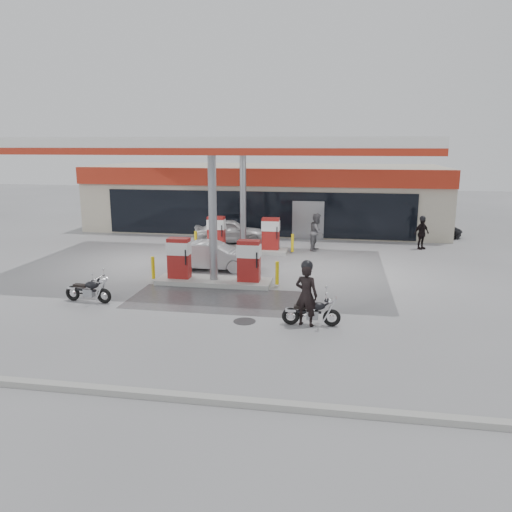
{
  "coord_description": "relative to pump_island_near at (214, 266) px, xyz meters",
  "views": [
    {
      "loc": [
        4.81,
        -16.35,
        5.39
      ],
      "look_at": [
        1.69,
        1.9,
        1.2
      ],
      "focal_mm": 35.0,
      "sensor_mm": 36.0,
      "label": 1
    }
  ],
  "objects": [
    {
      "name": "kerb",
      "position": [
        0.0,
        -9.0,
        -0.64
      ],
      "size": [
        28.0,
        0.25,
        0.15
      ],
      "primitive_type": "cube",
      "color": "gray",
      "rests_on": "ground"
    },
    {
      "name": "store_building",
      "position": [
        0.01,
        13.94,
        1.3
      ],
      "size": [
        22.0,
        8.22,
        4.0
      ],
      "color": "#BAB09C",
      "rests_on": "ground"
    },
    {
      "name": "ground",
      "position": [
        0.0,
        -2.0,
        -0.71
      ],
      "size": [
        90.0,
        90.0,
        0.0
      ],
      "primitive_type": "plane",
      "color": "gray",
      "rests_on": "ground"
    },
    {
      "name": "parked_car_left",
      "position": [
        -6.26,
        12.0,
        -0.08
      ],
      "size": [
        4.67,
        3.37,
        1.26
      ],
      "primitive_type": "imported",
      "rotation": [
        0.0,
        0.0,
        1.99
      ],
      "color": "#9A9CA1",
      "rests_on": "ground"
    },
    {
      "name": "biker_main",
      "position": [
        3.89,
        -4.01,
        0.24
      ],
      "size": [
        0.8,
        0.64,
        1.91
      ],
      "primitive_type": "imported",
      "rotation": [
        0.0,
        0.0,
        2.85
      ],
      "color": "black",
      "rests_on": "ground"
    },
    {
      "name": "pump_island_far",
      "position": [
        0.0,
        6.0,
        0.0
      ],
      "size": [
        5.14,
        1.3,
        1.78
      ],
      "color": "#9E9E99",
      "rests_on": "ground"
    },
    {
      "name": "drain_cover",
      "position": [
        2.0,
        -4.0,
        -0.71
      ],
      "size": [
        0.7,
        0.7,
        0.01
      ],
      "primitive_type": "cylinder",
      "color": "#38383A",
      "rests_on": "ground"
    },
    {
      "name": "sedan_white",
      "position": [
        -1.2,
        8.2,
        -0.04
      ],
      "size": [
        4.14,
        2.29,
        1.33
      ],
      "primitive_type": "imported",
      "rotation": [
        0.0,
        0.0,
        1.76
      ],
      "color": "#BABABC",
      "rests_on": "ground"
    },
    {
      "name": "hatchback_silver",
      "position": [
        -0.61,
        2.2,
        -0.1
      ],
      "size": [
        3.73,
        1.33,
        1.23
      ],
      "primitive_type": "imported",
      "rotation": [
        0.0,
        0.0,
        1.58
      ],
      "color": "#B1B5BA",
      "rests_on": "ground"
    },
    {
      "name": "canopy",
      "position": [
        0.0,
        3.0,
        4.56
      ],
      "size": [
        16.0,
        10.02,
        5.51
      ],
      "color": "silver",
      "rests_on": "ground"
    },
    {
      "name": "parked_car_right",
      "position": [
        10.0,
        12.0,
        -0.19
      ],
      "size": [
        3.72,
        1.72,
        1.03
      ],
      "primitive_type": "imported",
      "rotation": [
        0.0,
        0.0,
        1.57
      ],
      "color": "black",
      "rests_on": "ground"
    },
    {
      "name": "biker_walking",
      "position": [
        9.0,
        8.2,
        0.12
      ],
      "size": [
        1.02,
        0.91,
        1.65
      ],
      "primitive_type": "imported",
      "rotation": [
        0.0,
        0.0,
        0.65
      ],
      "color": "black",
      "rests_on": "ground"
    },
    {
      "name": "main_motorcycle",
      "position": [
        4.08,
        -3.99,
        -0.31
      ],
      "size": [
        1.78,
        0.68,
        0.91
      ],
      "rotation": [
        0.0,
        0.0,
        0.05
      ],
      "color": "black",
      "rests_on": "ground"
    },
    {
      "name": "pump_island_near",
      "position": [
        0.0,
        0.0,
        0.0
      ],
      "size": [
        5.14,
        1.3,
        1.78
      ],
      "color": "#9E9E99",
      "rests_on": "ground"
    },
    {
      "name": "parked_motorcycle",
      "position": [
        -3.69,
        -3.0,
        -0.31
      ],
      "size": [
        1.78,
        0.68,
        0.91
      ],
      "rotation": [
        0.0,
        0.0,
        -0.09
      ],
      "color": "black",
      "rests_on": "ground"
    },
    {
      "name": "wet_patch",
      "position": [
        0.5,
        -2.0,
        -0.71
      ],
      "size": [
        6.0,
        3.0,
        0.0
      ],
      "primitive_type": "cube",
      "color": "#4C4C4F",
      "rests_on": "ground"
    },
    {
      "name": "attendant",
      "position": [
        3.65,
        7.0,
        0.25
      ],
      "size": [
        0.88,
        1.05,
        1.92
      ],
      "primitive_type": "imported",
      "rotation": [
        0.0,
        0.0,
        1.4
      ],
      "color": "#59585D",
      "rests_on": "ground"
    }
  ]
}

